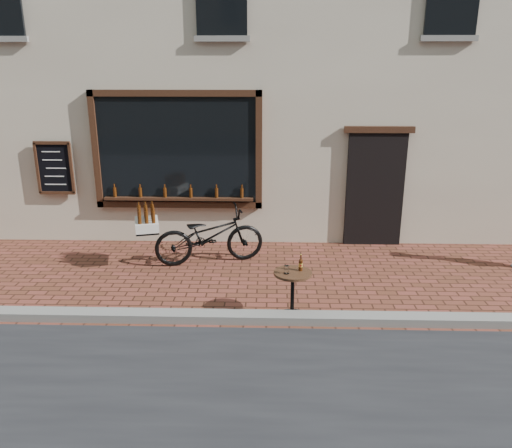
{
  "coord_description": "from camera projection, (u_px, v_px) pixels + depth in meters",
  "views": [
    {
      "loc": [
        -0.12,
        -5.98,
        3.36
      ],
      "look_at": [
        -0.33,
        1.2,
        1.1
      ],
      "focal_mm": 35.0,
      "sensor_mm": 36.0,
      "label": 1
    }
  ],
  "objects": [
    {
      "name": "ground",
      "position": [
        278.0,
        329.0,
        6.71
      ],
      "size": [
        90.0,
        90.0,
        0.0
      ],
      "primitive_type": "plane",
      "color": "#552B1B",
      "rests_on": "ground"
    },
    {
      "name": "kerb",
      "position": [
        278.0,
        318.0,
        6.88
      ],
      "size": [
        90.0,
        0.25,
        0.12
      ],
      "primitive_type": "cube",
      "color": "slate",
      "rests_on": "ground"
    },
    {
      "name": "cargo_bicycle",
      "position": [
        207.0,
        235.0,
        8.84
      ],
      "size": [
        2.32,
        1.19,
        1.09
      ],
      "rotation": [
        0.0,
        0.0,
        1.84
      ],
      "color": "black",
      "rests_on": "ground"
    },
    {
      "name": "bistro_table",
      "position": [
        293.0,
        285.0,
        6.89
      ],
      "size": [
        0.53,
        0.53,
        0.91
      ],
      "color": "black",
      "rests_on": "ground"
    }
  ]
}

